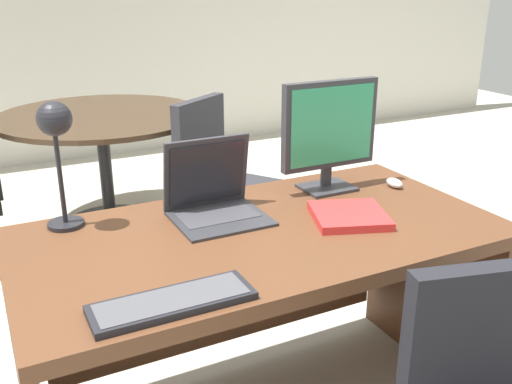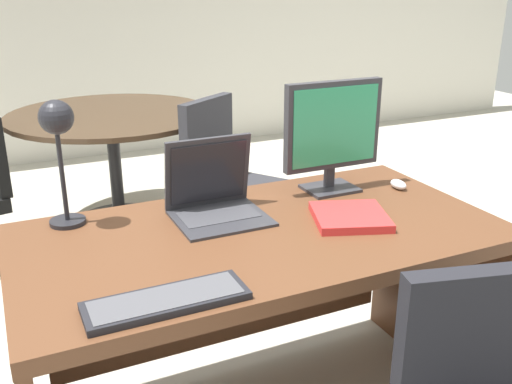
{
  "view_description": "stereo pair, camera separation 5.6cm",
  "coord_description": "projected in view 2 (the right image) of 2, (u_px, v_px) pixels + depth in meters",
  "views": [
    {
      "loc": [
        -0.81,
        -1.56,
        1.54
      ],
      "look_at": [
        0.0,
        0.04,
        0.88
      ],
      "focal_mm": 40.72,
      "sensor_mm": 36.0,
      "label": 1
    },
    {
      "loc": [
        -0.76,
        -1.59,
        1.54
      ],
      "look_at": [
        0.0,
        0.04,
        0.88
      ],
      "focal_mm": 40.72,
      "sensor_mm": 36.0,
      "label": 2
    }
  ],
  "objects": [
    {
      "name": "desk_lamp",
      "position": [
        58.0,
        135.0,
        1.84
      ],
      "size": [
        0.12,
        0.15,
        0.43
      ],
      "color": "black",
      "rests_on": "desk"
    },
    {
      "name": "keyboard",
      "position": [
        167.0,
        301.0,
        1.48
      ],
      "size": [
        0.42,
        0.14,
        0.02
      ],
      "color": "black",
      "rests_on": "desk"
    },
    {
      "name": "meeting_table",
      "position": [
        113.0,
        141.0,
        3.67
      ],
      "size": [
        1.27,
        1.27,
        0.76
      ],
      "color": "black",
      "rests_on": "ground"
    },
    {
      "name": "laptop",
      "position": [
        213.0,
        192.0,
        2.03
      ],
      "size": [
        0.31,
        0.28,
        0.27
      ],
      "color": "#2D2D33",
      "rests_on": "desk"
    },
    {
      "name": "mouse",
      "position": [
        398.0,
        184.0,
        2.29
      ],
      "size": [
        0.05,
        0.08,
        0.04
      ],
      "color": "silver",
      "rests_on": "desk"
    },
    {
      "name": "desk",
      "position": [
        256.0,
        278.0,
        2.02
      ],
      "size": [
        1.6,
        0.83,
        0.76
      ],
      "color": "#56331E",
      "rests_on": "ground"
    },
    {
      "name": "ground",
      "position": [
        153.0,
        253.0,
        3.46
      ],
      "size": [
        12.0,
        12.0,
        0.0
      ],
      "primitive_type": "plane",
      "color": "#B7B2A3"
    },
    {
      "name": "meeting_chair_near",
      "position": [
        231.0,
        196.0,
        3.32
      ],
      "size": [
        0.64,
        0.65,
        0.92
      ],
      "color": "black",
      "rests_on": "ground"
    },
    {
      "name": "book",
      "position": [
        350.0,
        217.0,
        1.99
      ],
      "size": [
        0.31,
        0.31,
        0.03
      ],
      "color": "red",
      "rests_on": "desk"
    },
    {
      "name": "monitor",
      "position": [
        333.0,
        130.0,
        2.2
      ],
      "size": [
        0.4,
        0.16,
        0.43
      ],
      "color": "#2D2D33",
      "rests_on": "desk"
    }
  ]
}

